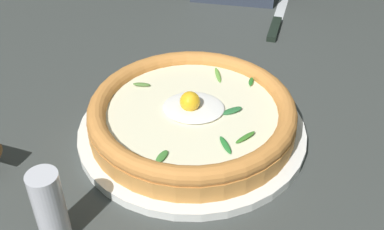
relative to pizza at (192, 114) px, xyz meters
The scene contains 5 objects.
ground_plane 0.07m from the pizza, 144.14° to the left, with size 2.40×2.40×0.03m, color #3B3F3D.
pizza_plate 0.03m from the pizza, 10.20° to the left, with size 0.30×0.30×0.01m, color white.
pizza is the anchor object (origin of this frame).
table_knife 0.36m from the pizza, 108.86° to the right, with size 0.05×0.21×0.01m.
pepper_shaker 0.22m from the pizza, 57.30° to the left, with size 0.03×0.03×0.09m, color silver.
Camera 1 is at (-0.02, 0.46, 0.41)m, focal length 44.87 mm.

